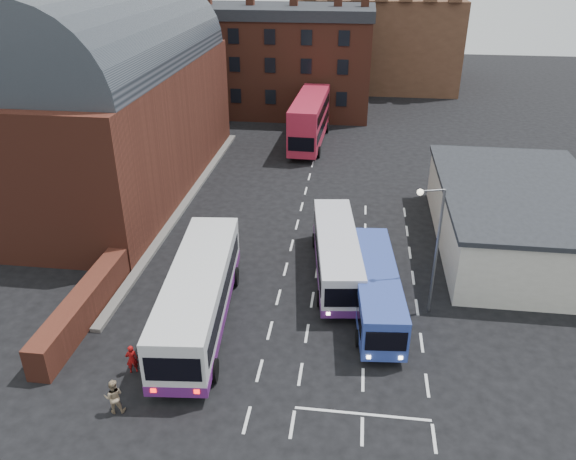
# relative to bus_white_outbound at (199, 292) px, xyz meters

# --- Properties ---
(ground) EXTENTS (180.00, 180.00, 0.00)m
(ground) POSITION_rel_bus_white_outbound_xyz_m (3.83, -2.57, -2.01)
(ground) COLOR black
(railway_station) EXTENTS (12.00, 28.00, 16.00)m
(railway_station) POSITION_rel_bus_white_outbound_xyz_m (-11.67, 18.43, 5.63)
(railway_station) COLOR #602B1E
(railway_station) RESTS_ON ground
(forecourt_wall) EXTENTS (1.20, 10.00, 1.80)m
(forecourt_wall) POSITION_rel_bus_white_outbound_xyz_m (-6.37, -0.57, -1.11)
(forecourt_wall) COLOR #602B1E
(forecourt_wall) RESTS_ON ground
(cream_building) EXTENTS (10.40, 16.40, 4.25)m
(cream_building) POSITION_rel_bus_white_outbound_xyz_m (18.83, 11.43, 0.15)
(cream_building) COLOR beige
(cream_building) RESTS_ON ground
(brick_terrace) EXTENTS (22.00, 10.00, 11.00)m
(brick_terrace) POSITION_rel_bus_white_outbound_xyz_m (-2.17, 43.43, 3.49)
(brick_terrace) COLOR brown
(brick_terrace) RESTS_ON ground
(castle_keep) EXTENTS (22.00, 22.00, 12.00)m
(castle_keep) POSITION_rel_bus_white_outbound_xyz_m (9.83, 63.43, 3.99)
(castle_keep) COLOR brown
(castle_keep) RESTS_ON ground
(bus_white_outbound) EXTENTS (4.01, 12.67, 3.40)m
(bus_white_outbound) POSITION_rel_bus_white_outbound_xyz_m (0.00, 0.00, 0.00)
(bus_white_outbound) COLOR silver
(bus_white_outbound) RESTS_ON ground
(bus_white_inbound) EXTENTS (3.66, 10.66, 2.85)m
(bus_white_inbound) POSITION_rel_bus_white_outbound_xyz_m (7.02, 5.96, -0.33)
(bus_white_inbound) COLOR silver
(bus_white_inbound) RESTS_ON ground
(bus_blue) EXTENTS (3.18, 10.08, 2.70)m
(bus_blue) POSITION_rel_bus_white_outbound_xyz_m (9.36, 2.43, -0.41)
(bus_blue) COLOR #2E449E
(bus_blue) RESTS_ON ground
(bus_red_double) EXTENTS (3.41, 12.28, 4.87)m
(bus_red_double) POSITION_rel_bus_white_outbound_xyz_m (2.96, 31.23, 0.58)
(bus_red_double) COLOR #B6223C
(bus_red_double) RESTS_ON ground
(street_lamp) EXTENTS (1.49, 0.60, 7.56)m
(street_lamp) POSITION_rel_bus_white_outbound_xyz_m (12.17, 2.65, 2.56)
(street_lamp) COLOR #5E5F61
(street_lamp) RESTS_ON ground
(pedestrian_red) EXTENTS (0.67, 0.57, 1.56)m
(pedestrian_red) POSITION_rel_bus_white_outbound_xyz_m (-2.21, -4.23, -1.23)
(pedestrian_red) COLOR #9A0E0E
(pedestrian_red) RESTS_ON ground
(pedestrian_beige) EXTENTS (0.98, 0.85, 1.72)m
(pedestrian_beige) POSITION_rel_bus_white_outbound_xyz_m (-2.02, -6.79, -1.15)
(pedestrian_beige) COLOR tan
(pedestrian_beige) RESTS_ON ground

